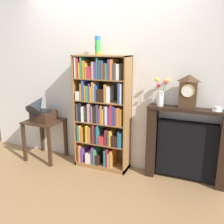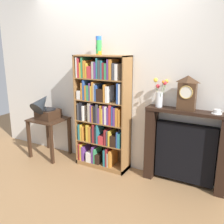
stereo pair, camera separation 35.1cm
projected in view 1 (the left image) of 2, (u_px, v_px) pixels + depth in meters
name	position (u px, v px, depth m)	size (l,w,h in m)	color
ground_plane	(99.00, 170.00, 3.68)	(7.61, 6.40, 0.02)	#997047
wall_back	(115.00, 79.00, 3.58)	(4.61, 0.08, 2.60)	silver
bookshelf	(101.00, 114.00, 3.58)	(0.79, 0.29, 1.64)	olive
cup_stack	(98.00, 46.00, 3.37)	(0.08, 0.08, 0.25)	orange
side_table_left	(45.00, 130.00, 3.94)	(0.54, 0.50, 0.64)	#382316
gramophone	(41.00, 110.00, 3.80)	(0.30, 0.46, 0.47)	#382316
fireplace_mantel	(186.00, 146.00, 3.27)	(1.03, 0.21, 1.00)	black
mantel_clock	(188.00, 92.00, 3.08)	(0.21, 0.12, 0.42)	#472D1C
flower_vase	(161.00, 94.00, 3.23)	(0.17, 0.20, 0.37)	silver
teacup_with_saucer	(217.00, 109.00, 3.00)	(0.13, 0.12, 0.05)	white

